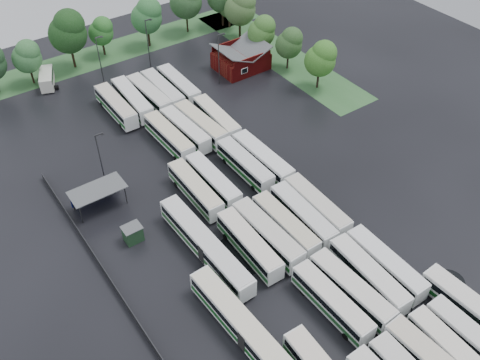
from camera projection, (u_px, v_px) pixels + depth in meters
ground at (277, 245)px, 75.83m from camera, size 160.00×160.00×0.00m
brick_building at (241, 60)px, 110.77m from camera, size 10.07×8.60×5.39m
wash_shed at (97, 191)px, 79.81m from camera, size 8.20×4.20×3.58m
utility_hut at (133, 234)px, 75.64m from camera, size 2.70×2.20×2.62m
grass_strip_north at (100, 56)px, 115.95m from camera, size 80.00×10.00×0.01m
grass_strip_east at (278, 54)px, 116.32m from camera, size 10.00×50.00×0.01m
west_fence at (108, 278)px, 70.77m from camera, size 0.10×50.00×1.20m
bus_r0c3 at (454, 355)px, 61.01m from camera, size 3.05×12.51×3.46m
bus_r0c4 at (474, 342)px, 62.23m from camera, size 2.79×12.47×3.46m
bus_r1c1 at (332, 302)px, 66.35m from camera, size 2.77×12.46×3.46m
bus_r1c2 at (351, 290)px, 67.67m from camera, size 3.17×12.86×3.56m
bus_r1c3 at (368, 275)px, 69.40m from camera, size 3.30×12.94×3.57m
bus_r1c4 at (385, 264)px, 70.77m from camera, size 2.89×12.68×3.52m
bus_r2c0 at (249, 245)px, 73.29m from camera, size 3.09×12.80×3.54m
bus_r2c1 at (267, 234)px, 74.60m from camera, size 3.02×13.22×3.67m
bus_r2c2 at (285, 225)px, 76.00m from camera, size 2.71×12.52×3.48m
bus_r2c3 at (303, 216)px, 77.40m from camera, size 3.16×12.77×3.53m
bus_r2c4 at (317, 206)px, 78.83m from camera, size 3.04×12.72×3.52m
bus_r3c0 at (195, 189)px, 81.54m from camera, size 2.92×12.62×3.50m
bus_r3c1 at (213, 181)px, 82.99m from camera, size 2.72×12.46×3.46m
bus_r3c3 at (245, 165)px, 85.86m from camera, size 2.68×12.50×3.48m
bus_r3c4 at (262, 159)px, 86.81m from camera, size 2.99×13.20×3.66m
bus_r4c1 at (169, 137)px, 91.28m from camera, size 2.94×12.85×3.56m
bus_r4c2 at (185, 130)px, 92.82m from camera, size 3.17×12.52×3.46m
bus_r4c3 at (201, 125)px, 93.86m from camera, size 3.32×12.98×3.58m
bus_r4c4 at (217, 119)px, 95.29m from camera, size 3.24×12.66×3.49m
bus_r5c0 at (116, 106)px, 98.10m from camera, size 2.80×12.92×3.59m
bus_r5c1 at (132, 100)px, 99.60m from camera, size 3.39×13.28×3.67m
bus_r5c2 at (149, 95)px, 100.91m from camera, size 3.11×12.87×3.56m
bus_r5c3 at (163, 90)px, 102.05m from camera, size 2.86×12.88×3.58m
bus_r5c4 at (179, 85)px, 103.45m from camera, size 2.93×12.75×3.54m
artic_bus_west_b at (206, 246)px, 73.05m from camera, size 3.13×19.62×3.63m
artic_bus_west_c at (246, 330)px, 63.28m from camera, size 3.42×19.70×3.64m
minibus at (47, 79)px, 105.93m from camera, size 4.69×7.05×2.89m
tree_north_1 at (27, 56)px, 103.64m from camera, size 5.69×5.69×9.42m
tree_north_2 at (68, 31)px, 106.91m from camera, size 7.66×7.66×12.69m
tree_north_3 at (101, 31)px, 112.55m from camera, size 5.25×5.25×8.69m
tree_north_4 at (147, 15)px, 114.50m from camera, size 6.69×6.69×11.08m
tree_east_0 at (321, 58)px, 102.16m from camera, size 6.09×6.09×10.08m
tree_east_1 at (290, 43)px, 108.11m from camera, size 5.49×5.49×9.09m
tree_east_2 at (262, 31)px, 111.33m from camera, size 5.75×5.75×9.53m
tree_east_3 at (241, 7)px, 117.01m from camera, size 6.95×6.95×11.51m
tree_east_4 at (230, 4)px, 122.31m from camera, size 5.33×5.30×8.78m
lamp_post_ne at (219, 56)px, 103.39m from camera, size 1.65×0.32×10.68m
lamp_post_nw at (100, 156)px, 81.79m from camera, size 1.48×0.29×9.59m
lamp_post_back_w at (100, 58)px, 103.39m from camera, size 1.58×0.31×10.23m
lamp_post_back_e at (148, 40)px, 108.31m from camera, size 1.61×0.31×10.48m
puddle_1 at (408, 319)px, 66.79m from camera, size 2.96×2.96×0.01m
puddle_2 at (241, 254)px, 74.52m from camera, size 7.89×7.89×0.01m
puddle_3 at (311, 244)px, 75.98m from camera, size 2.88×2.88×0.01m
puddle_4 at (450, 281)px, 71.15m from camera, size 3.86×3.86×0.01m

